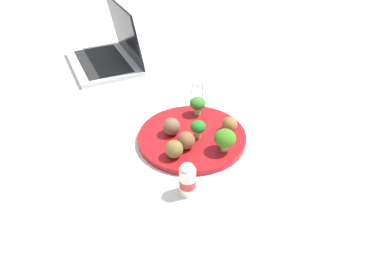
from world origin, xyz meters
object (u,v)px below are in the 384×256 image
at_px(meatball_front_right, 171,127).
at_px(fork, 194,89).
at_px(meatball_back_right, 230,124).
at_px(knife, 205,89).
at_px(broccoli_floret_front_right, 225,138).
at_px(plate, 192,137).
at_px(broccoli_floret_mid_right, 198,127).
at_px(meatball_near_rim, 186,140).
at_px(meatball_mid_right, 174,149).
at_px(broccoli_floret_mid_left, 198,104).
at_px(laptop, 109,54).
at_px(napkin, 200,92).
at_px(yogurt_bottle, 187,181).

bearing_deg(meatball_front_right, fork, -10.26).
relative_size(meatball_back_right, knife, 0.28).
xyz_separation_m(broccoli_floret_front_right, fork, (0.32, 0.09, -0.04)).
distance_m(plate, broccoli_floret_mid_right, 0.04).
bearing_deg(broccoli_floret_mid_right, meatball_near_rim, 147.96).
bearing_deg(meatball_front_right, meatball_mid_right, -170.03).
xyz_separation_m(broccoli_floret_mid_left, laptop, (0.36, 0.34, -0.01)).
height_order(broccoli_floret_mid_left, meatball_back_right, broccoli_floret_mid_left).
bearing_deg(napkin, meatball_near_rim, 175.45).
distance_m(broccoli_floret_mid_right, broccoli_floret_front_right, 0.08).
bearing_deg(fork, napkin, -115.39).
height_order(meatball_back_right, napkin, meatball_back_right).
bearing_deg(laptop, yogurt_bottle, -152.70).
height_order(broccoli_floret_mid_right, yogurt_bottle, yogurt_bottle).
bearing_deg(yogurt_bottle, plate, -0.67).
height_order(meatball_mid_right, laptop, laptop).
bearing_deg(laptop, plate, -143.75).
xyz_separation_m(meatball_back_right, yogurt_bottle, (-0.21, 0.10, -0.00)).
xyz_separation_m(broccoli_floret_mid_left, yogurt_bottle, (-0.28, 0.01, -0.02)).
xyz_separation_m(meatball_back_right, knife, (0.23, 0.07, -0.03)).
relative_size(meatball_front_right, meatball_mid_right, 1.04).
bearing_deg(yogurt_bottle, meatball_front_right, 15.40).
height_order(fork, laptop, laptop).
distance_m(meatball_mid_right, meatball_near_rim, 0.04).
distance_m(meatball_back_right, knife, 0.25).
relative_size(plate, napkin, 1.65).
bearing_deg(broccoli_floret_front_right, meatball_back_right, -10.95).
relative_size(meatball_back_right, meatball_near_rim, 0.91).
xyz_separation_m(plate, meatball_near_rim, (-0.05, 0.01, 0.03)).
distance_m(plate, yogurt_bottle, 0.19).
relative_size(knife, yogurt_bottle, 1.95).
bearing_deg(napkin, meatball_mid_right, 171.56).
height_order(broccoli_floret_mid_left, knife, broccoli_floret_mid_left).
bearing_deg(fork, broccoli_floret_mid_right, -175.53).
distance_m(meatball_front_right, meatball_mid_right, 0.09).
xyz_separation_m(broccoli_floret_mid_left, knife, (0.16, -0.02, -0.04)).
distance_m(knife, laptop, 0.41).
bearing_deg(napkin, fork, 64.61).
relative_size(broccoli_floret_front_right, meatball_near_rim, 1.31).
relative_size(broccoli_floret_mid_left, broccoli_floret_mid_right, 1.10).
bearing_deg(meatball_back_right, meatball_mid_right, 129.24).
xyz_separation_m(plate, meatball_mid_right, (-0.09, 0.04, 0.03)).
height_order(plate, broccoli_floret_mid_right, broccoli_floret_mid_right).
height_order(napkin, yogurt_bottle, yogurt_bottle).
bearing_deg(plate, broccoli_floret_front_right, -126.53).
bearing_deg(yogurt_bottle, knife, -4.26).
distance_m(yogurt_bottle, laptop, 0.72).
height_order(broccoli_floret_front_right, knife, broccoli_floret_front_right).
distance_m(meatball_mid_right, yogurt_bottle, 0.10).
xyz_separation_m(meatball_front_right, meatball_back_right, (0.02, -0.15, -0.00)).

